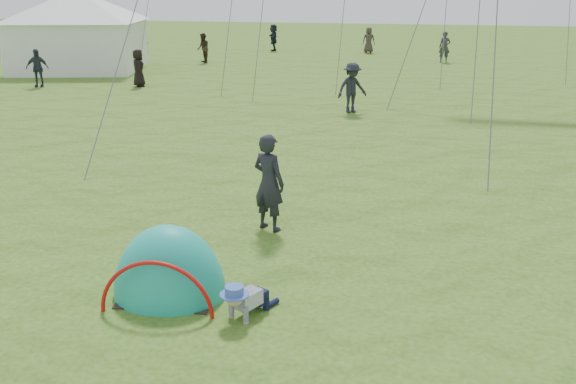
% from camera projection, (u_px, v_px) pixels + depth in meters
% --- Properties ---
extents(ground, '(140.00, 140.00, 0.00)m').
position_uv_depth(ground, '(205.00, 329.00, 8.42)').
color(ground, '#305B11').
extents(crawling_toddler, '(0.75, 0.85, 0.55)m').
position_uv_depth(crawling_toddler, '(245.00, 299.00, 8.65)').
color(crawling_toddler, black).
rests_on(crawling_toddler, ground).
extents(popup_tent, '(1.78, 1.53, 2.13)m').
position_uv_depth(popup_tent, '(170.00, 294.00, 9.36)').
color(popup_tent, teal).
rests_on(popup_tent, ground).
extents(standing_adult, '(0.77, 0.66, 1.79)m').
position_uv_depth(standing_adult, '(269.00, 183.00, 11.59)').
color(standing_adult, black).
rests_on(standing_adult, ground).
extents(event_marquee, '(7.85, 7.85, 4.39)m').
position_uv_depth(event_marquee, '(78.00, 27.00, 33.37)').
color(event_marquee, white).
rests_on(event_marquee, ground).
extents(crowd_person_0, '(0.69, 0.62, 1.58)m').
position_uv_depth(crowd_person_0, '(144.00, 48.00, 37.48)').
color(crowd_person_0, '#28282D').
rests_on(crowd_person_0, ground).
extents(crowd_person_1, '(0.99, 1.03, 1.68)m').
position_uv_depth(crowd_person_1, '(203.00, 48.00, 36.84)').
color(crowd_person_1, '#31271D').
rests_on(crowd_person_1, ground).
extents(crowd_person_2, '(1.07, 1.02, 1.78)m').
position_uv_depth(crowd_person_2, '(116.00, 39.00, 42.00)').
color(crowd_person_2, '#212E33').
rests_on(crowd_person_2, ground).
extents(crowd_person_3, '(1.28, 1.21, 1.74)m').
position_uv_depth(crowd_person_3, '(352.00, 88.00, 22.42)').
color(crowd_person_3, black).
rests_on(crowd_person_3, ground).
extents(crowd_person_4, '(0.84, 0.58, 1.66)m').
position_uv_depth(crowd_person_4, '(369.00, 40.00, 42.25)').
color(crowd_person_4, '#3A2F2B').
rests_on(crowd_person_4, ground).
extents(crowd_person_5, '(1.37, 1.39, 1.59)m').
position_uv_depth(crowd_person_5, '(122.00, 47.00, 37.90)').
color(crowd_person_5, black).
rests_on(crowd_person_5, ground).
extents(crowd_person_6, '(0.66, 0.44, 1.75)m').
position_uv_depth(crowd_person_6, '(445.00, 47.00, 37.10)').
color(crowd_person_6, '#333237').
rests_on(crowd_person_6, ground).
extents(crowd_person_9, '(0.82, 1.20, 1.70)m').
position_uv_depth(crowd_person_9, '(101.00, 38.00, 43.63)').
color(crowd_person_9, '#28272F').
rests_on(crowd_person_9, ground).
extents(crowd_person_10, '(0.85, 0.95, 1.62)m').
position_uv_depth(crowd_person_10, '(138.00, 68.00, 28.21)').
color(crowd_person_10, black).
rests_on(crowd_person_10, ground).
extents(crowd_person_11, '(1.03, 1.71, 1.76)m').
position_uv_depth(crowd_person_11, '(274.00, 38.00, 43.63)').
color(crowd_person_11, black).
rests_on(crowd_person_11, ground).
extents(crowd_person_14, '(1.04, 0.67, 1.65)m').
position_uv_depth(crowd_person_14, '(37.00, 68.00, 28.11)').
color(crowd_person_14, '#2A313E').
rests_on(crowd_person_14, ground).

